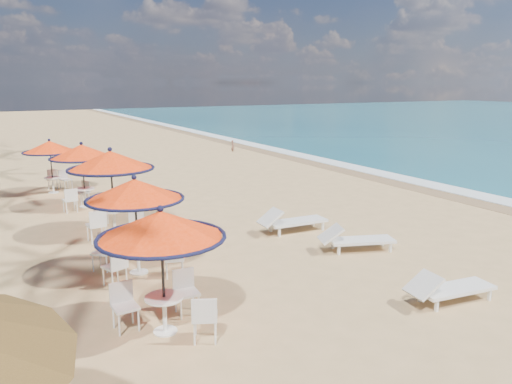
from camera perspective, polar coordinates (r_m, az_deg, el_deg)
ground at (r=11.85m, az=14.87°, el=-9.83°), size 160.00×160.00×0.00m
foam_strip at (r=25.05m, az=14.78°, el=1.86°), size 1.20×140.00×0.04m
wetsand_band at (r=24.44m, az=13.24°, el=1.69°), size 1.40×140.00×0.02m
station_0 at (r=8.84m, az=-10.60°, el=-5.44°), size 2.26×2.26×2.35m
station_1 at (r=11.73m, az=-13.77°, el=-1.15°), size 2.26×2.26×2.36m
station_2 at (r=15.02m, az=-16.24°, el=2.31°), size 2.49×2.53×2.59m
station_3 at (r=18.73m, az=-19.36°, el=3.73°), size 2.27×2.27×2.37m
station_4 at (r=21.80m, az=-22.40°, el=4.31°), size 2.12×2.14×2.22m
lounger_near at (r=11.01m, az=21.07°, el=-10.18°), size 2.00×0.83×0.70m
lounger_mid at (r=13.57m, az=11.15°, el=-5.27°), size 2.11×1.27×0.72m
lounger_far at (r=15.00m, az=3.98°, el=-3.27°), size 2.16×0.77×0.76m
person at (r=32.48m, az=-2.68°, el=5.31°), size 0.20×0.30×0.82m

